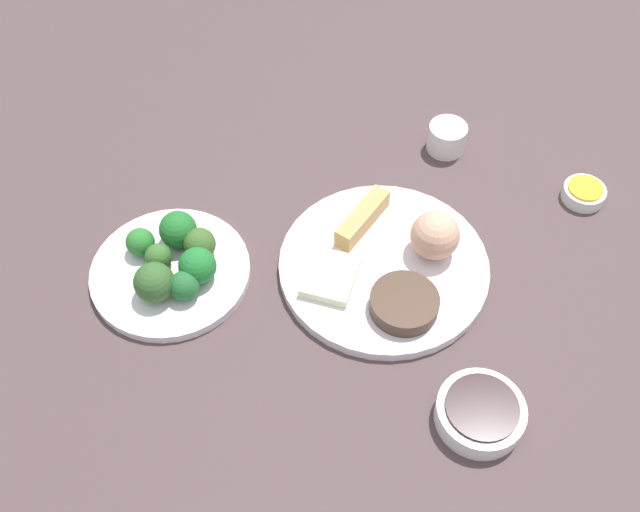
# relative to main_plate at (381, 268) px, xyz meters

# --- Properties ---
(tabletop) EXTENTS (2.20, 2.20, 0.02)m
(tabletop) POSITION_rel_main_plate_xyz_m (-0.00, 0.01, -0.02)
(tabletop) COLOR #4B3B3B
(tabletop) RESTS_ON ground
(main_plate) EXTENTS (0.29, 0.29, 0.02)m
(main_plate) POSITION_rel_main_plate_xyz_m (0.00, 0.00, 0.00)
(main_plate) COLOR white
(main_plate) RESTS_ON tabletop
(rice_scoop) EXTENTS (0.07, 0.07, 0.07)m
(rice_scoop) POSITION_rel_main_plate_xyz_m (-0.07, 0.03, 0.04)
(rice_scoop) COLOR tan
(rice_scoop) RESTS_ON main_plate
(spring_roll) EXTENTS (0.11, 0.04, 0.03)m
(spring_roll) POSITION_rel_main_plate_xyz_m (-0.03, -0.07, 0.02)
(spring_roll) COLOR tan
(spring_roll) RESTS_ON main_plate
(crab_rangoon_wonton) EXTENTS (0.10, 0.10, 0.01)m
(crab_rangoon_wonton) POSITION_rel_main_plate_xyz_m (0.07, -0.03, 0.02)
(crab_rangoon_wonton) COLOR beige
(crab_rangoon_wonton) RESTS_ON main_plate
(stir_fry_heap) EXTENTS (0.09, 0.09, 0.02)m
(stir_fry_heap) POSITION_rel_main_plate_xyz_m (0.03, 0.07, 0.02)
(stir_fry_heap) COLOR #453023
(stir_fry_heap) RESTS_ON main_plate
(broccoli_plate) EXTENTS (0.22, 0.22, 0.01)m
(broccoli_plate) POSITION_rel_main_plate_xyz_m (0.21, -0.21, -0.00)
(broccoli_plate) COLOR white
(broccoli_plate) RESTS_ON tabletop
(broccoli_floret_0) EXTENTS (0.05, 0.05, 0.05)m
(broccoli_floret_0) POSITION_rel_main_plate_xyz_m (0.19, -0.17, 0.03)
(broccoli_floret_0) COLOR #1F712D
(broccoli_floret_0) RESTS_ON broccoli_plate
(broccoli_floret_1) EXTENTS (0.05, 0.05, 0.05)m
(broccoli_floret_1) POSITION_rel_main_plate_xyz_m (0.24, -0.19, 0.03)
(broccoli_floret_1) COLOR #315B29
(broccoli_floret_1) RESTS_ON broccoli_plate
(broccoli_floret_2) EXTENTS (0.05, 0.05, 0.05)m
(broccoli_floret_2) POSITION_rel_main_plate_xyz_m (0.16, -0.24, 0.03)
(broccoli_floret_2) COLOR #216B28
(broccoli_floret_2) RESTS_ON broccoli_plate
(broccoli_floret_3) EXTENTS (0.04, 0.04, 0.04)m
(broccoli_floret_3) POSITION_rel_main_plate_xyz_m (0.21, -0.22, 0.02)
(broccoli_floret_3) COLOR #35642A
(broccoli_floret_3) RESTS_ON broccoli_plate
(broccoli_floret_4) EXTENTS (0.04, 0.04, 0.04)m
(broccoli_floret_4) POSITION_rel_main_plate_xyz_m (0.22, -0.16, 0.03)
(broccoli_floret_4) COLOR #22612F
(broccoli_floret_4) RESTS_ON broccoli_plate
(broccoli_floret_5) EXTENTS (0.04, 0.04, 0.04)m
(broccoli_floret_5) POSITION_rel_main_plate_xyz_m (0.21, -0.26, 0.03)
(broccoli_floret_5) COLOR #29742C
(broccoli_floret_5) RESTS_ON broccoli_plate
(broccoli_floret_6) EXTENTS (0.04, 0.04, 0.04)m
(broccoli_floret_6) POSITION_rel_main_plate_xyz_m (0.16, -0.20, 0.03)
(broccoli_floret_6) COLOR #3A5F28
(broccoli_floret_6) RESTS_ON broccoli_plate
(soy_sauce_bowl) EXTENTS (0.11, 0.11, 0.03)m
(soy_sauce_bowl) POSITION_rel_main_plate_xyz_m (0.09, 0.23, 0.01)
(soy_sauce_bowl) COLOR white
(soy_sauce_bowl) RESTS_ON tabletop
(soy_sauce_bowl_liquid) EXTENTS (0.09, 0.09, 0.00)m
(soy_sauce_bowl_liquid) POSITION_rel_main_plate_xyz_m (0.09, 0.23, 0.02)
(soy_sauce_bowl_liquid) COLOR black
(soy_sauce_bowl_liquid) RESTS_ON soy_sauce_bowl
(sauce_ramekin_hot_mustard) EXTENTS (0.06, 0.06, 0.02)m
(sauce_ramekin_hot_mustard) POSITION_rel_main_plate_xyz_m (-0.31, 0.13, 0.00)
(sauce_ramekin_hot_mustard) COLOR white
(sauce_ramekin_hot_mustard) RESTS_ON tabletop
(sauce_ramekin_hot_mustard_liquid) EXTENTS (0.05, 0.05, 0.00)m
(sauce_ramekin_hot_mustard_liquid) POSITION_rel_main_plate_xyz_m (-0.31, 0.13, 0.01)
(sauce_ramekin_hot_mustard_liquid) COLOR yellow
(sauce_ramekin_hot_mustard_liquid) RESTS_ON sauce_ramekin_hot_mustard
(teacup) EXTENTS (0.06, 0.06, 0.05)m
(teacup) POSITION_rel_main_plate_xyz_m (-0.26, -0.09, 0.01)
(teacup) COLOR white
(teacup) RESTS_ON tabletop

